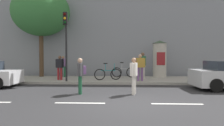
{
  "coord_description": "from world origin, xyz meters",
  "views": [
    {
      "loc": [
        -0.23,
        -7.6,
        1.67
      ],
      "look_at": [
        -0.66,
        2.0,
        1.37
      ],
      "focal_mm": 34.68,
      "sensor_mm": 36.0,
      "label": 1
    }
  ],
  "objects_px": {
    "pedestrian_tallest": "(134,73)",
    "bicycle_leaning": "(108,74)",
    "pedestrian_in_light_jacket": "(140,65)",
    "pedestrian_near_pole": "(142,63)",
    "pedestrian_in_dark_shirt": "(81,73)",
    "bicycle_upright": "(124,72)",
    "pedestrian_with_backpack": "(63,65)",
    "poster_column": "(160,59)",
    "traffic_light": "(66,35)",
    "street_tree": "(41,12)",
    "pedestrian_in_red_top": "(60,66)"
  },
  "relations": [
    {
      "from": "pedestrian_tallest",
      "to": "bicycle_leaning",
      "type": "distance_m",
      "value": 4.59
    },
    {
      "from": "pedestrian_in_light_jacket",
      "to": "pedestrian_near_pole",
      "type": "relative_size",
      "value": 0.93
    },
    {
      "from": "pedestrian_in_dark_shirt",
      "to": "bicycle_upright",
      "type": "height_order",
      "value": "pedestrian_in_dark_shirt"
    },
    {
      "from": "pedestrian_with_backpack",
      "to": "bicycle_leaning",
      "type": "distance_m",
      "value": 3.9
    },
    {
      "from": "pedestrian_near_pole",
      "to": "bicycle_upright",
      "type": "bearing_deg",
      "value": 137.05
    },
    {
      "from": "pedestrian_in_dark_shirt",
      "to": "bicycle_upright",
      "type": "relative_size",
      "value": 0.9
    },
    {
      "from": "bicycle_leaning",
      "to": "bicycle_upright",
      "type": "height_order",
      "value": "same"
    },
    {
      "from": "poster_column",
      "to": "traffic_light",
      "type": "bearing_deg",
      "value": -154.56
    },
    {
      "from": "pedestrian_near_pole",
      "to": "bicycle_upright",
      "type": "xyz_separation_m",
      "value": [
        -1.21,
        1.13,
        -0.67
      ]
    },
    {
      "from": "pedestrian_tallest",
      "to": "pedestrian_in_light_jacket",
      "type": "xyz_separation_m",
      "value": [
        0.6,
        3.91,
        0.19
      ]
    },
    {
      "from": "pedestrian_in_light_jacket",
      "to": "bicycle_upright",
      "type": "bearing_deg",
      "value": 113.72
    },
    {
      "from": "bicycle_upright",
      "to": "pedestrian_tallest",
      "type": "bearing_deg",
      "value": -86.62
    },
    {
      "from": "street_tree",
      "to": "bicycle_upright",
      "type": "xyz_separation_m",
      "value": [
        6.18,
        -0.37,
        -4.43
      ]
    },
    {
      "from": "poster_column",
      "to": "pedestrian_with_backpack",
      "type": "xyz_separation_m",
      "value": [
        -7.03,
        -0.11,
        -0.44
      ]
    },
    {
      "from": "bicycle_leaning",
      "to": "street_tree",
      "type": "bearing_deg",
      "value": 157.38
    },
    {
      "from": "pedestrian_in_red_top",
      "to": "pedestrian_near_pole",
      "type": "xyz_separation_m",
      "value": [
        5.34,
        0.75,
        0.14
      ]
    },
    {
      "from": "pedestrian_near_pole",
      "to": "poster_column",
      "type": "bearing_deg",
      "value": 43.75
    },
    {
      "from": "pedestrian_near_pole",
      "to": "pedestrian_with_backpack",
      "type": "bearing_deg",
      "value": 168.11
    },
    {
      "from": "pedestrian_in_dark_shirt",
      "to": "pedestrian_near_pole",
      "type": "distance_m",
      "value": 5.92
    },
    {
      "from": "pedestrian_in_dark_shirt",
      "to": "pedestrian_in_red_top",
      "type": "bearing_deg",
      "value": 116.91
    },
    {
      "from": "pedestrian_in_dark_shirt",
      "to": "pedestrian_with_backpack",
      "type": "height_order",
      "value": "pedestrian_with_backpack"
    },
    {
      "from": "pedestrian_tallest",
      "to": "pedestrian_near_pole",
      "type": "xyz_separation_m",
      "value": [
        0.85,
        4.98,
        0.26
      ]
    },
    {
      "from": "pedestrian_near_pole",
      "to": "bicycle_leaning",
      "type": "bearing_deg",
      "value": -164.28
    },
    {
      "from": "traffic_light",
      "to": "pedestrian_in_light_jacket",
      "type": "bearing_deg",
      "value": 6.68
    },
    {
      "from": "traffic_light",
      "to": "pedestrian_in_light_jacket",
      "type": "relative_size",
      "value": 2.51
    },
    {
      "from": "poster_column",
      "to": "pedestrian_near_pole",
      "type": "bearing_deg",
      "value": -136.25
    },
    {
      "from": "pedestrian_in_dark_shirt",
      "to": "traffic_light",
      "type": "bearing_deg",
      "value": 114.4
    },
    {
      "from": "poster_column",
      "to": "pedestrian_with_backpack",
      "type": "bearing_deg",
      "value": -179.09
    },
    {
      "from": "traffic_light",
      "to": "pedestrian_tallest",
      "type": "bearing_deg",
      "value": -41.11
    },
    {
      "from": "pedestrian_in_red_top",
      "to": "bicycle_upright",
      "type": "distance_m",
      "value": 4.57
    },
    {
      "from": "bicycle_leaning",
      "to": "bicycle_upright",
      "type": "bearing_deg",
      "value": 59.15
    },
    {
      "from": "poster_column",
      "to": "pedestrian_tallest",
      "type": "height_order",
      "value": "poster_column"
    },
    {
      "from": "pedestrian_with_backpack",
      "to": "pedestrian_near_pole",
      "type": "xyz_separation_m",
      "value": [
        5.67,
        -1.19,
        0.15
      ]
    },
    {
      "from": "pedestrian_tallest",
      "to": "pedestrian_near_pole",
      "type": "distance_m",
      "value": 5.06
    },
    {
      "from": "traffic_light",
      "to": "poster_column",
      "type": "relative_size",
      "value": 1.56
    },
    {
      "from": "pedestrian_in_dark_shirt",
      "to": "pedestrian_in_red_top",
      "type": "distance_m",
      "value": 4.74
    },
    {
      "from": "pedestrian_with_backpack",
      "to": "pedestrian_in_light_jacket",
      "type": "bearing_deg",
      "value": -22.65
    },
    {
      "from": "pedestrian_with_backpack",
      "to": "pedestrian_in_light_jacket",
      "type": "height_order",
      "value": "pedestrian_in_light_jacket"
    },
    {
      "from": "traffic_light",
      "to": "pedestrian_tallest",
      "type": "distance_m",
      "value": 5.53
    },
    {
      "from": "street_tree",
      "to": "pedestrian_in_red_top",
      "type": "bearing_deg",
      "value": -47.66
    },
    {
      "from": "street_tree",
      "to": "bicycle_upright",
      "type": "bearing_deg",
      "value": -3.44
    },
    {
      "from": "pedestrian_tallest",
      "to": "bicycle_leaning",
      "type": "xyz_separation_m",
      "value": [
        -1.42,
        4.35,
        -0.41
      ]
    },
    {
      "from": "pedestrian_tallest",
      "to": "pedestrian_in_light_jacket",
      "type": "relative_size",
      "value": 0.98
    },
    {
      "from": "street_tree",
      "to": "pedestrian_with_backpack",
      "type": "relative_size",
      "value": 4.3
    },
    {
      "from": "pedestrian_near_pole",
      "to": "bicycle_leaning",
      "type": "xyz_separation_m",
      "value": [
        -2.26,
        -0.64,
        -0.67
      ]
    },
    {
      "from": "pedestrian_in_red_top",
      "to": "bicycle_upright",
      "type": "relative_size",
      "value": 0.88
    },
    {
      "from": "pedestrian_near_pole",
      "to": "traffic_light",
      "type": "bearing_deg",
      "value": -161.38
    },
    {
      "from": "pedestrian_with_backpack",
      "to": "street_tree",
      "type": "bearing_deg",
      "value": 169.93
    },
    {
      "from": "pedestrian_in_light_jacket",
      "to": "pedestrian_near_pole",
      "type": "xyz_separation_m",
      "value": [
        0.25,
        1.07,
        0.07
      ]
    },
    {
      "from": "poster_column",
      "to": "street_tree",
      "type": "bearing_deg",
      "value": 178.73
    }
  ]
}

